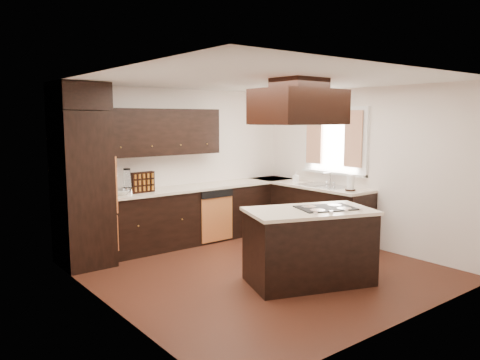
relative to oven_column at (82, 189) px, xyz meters
The scene contains 30 objects.
floor 2.68m from the oven_column, 43.85° to the right, with size 4.20×4.20×0.02m, color #5A2B1A.
ceiling 2.86m from the oven_column, 43.85° to the right, with size 4.20×4.20×0.02m, color silver.
wall_back 1.83m from the oven_column, 12.85° to the left, with size 4.20×0.02×2.50m, color white.
wall_front 4.21m from the oven_column, 65.05° to the right, with size 4.20×0.02×2.50m, color white.
wall_left 1.75m from the oven_column, 101.12° to the right, with size 0.02×4.20×2.50m, color white.
wall_right 4.25m from the oven_column, 23.70° to the right, with size 0.02×4.20×2.50m, color white.
oven_column is the anchor object (origin of this frame).
wall_oven_face 0.36m from the oven_column, ahead, with size 0.05×0.62×0.78m, color #D7793C.
base_cabinets_back 1.92m from the oven_column, ahead, with size 2.93×0.60×0.88m, color black.
base_cabinets_right 3.72m from the oven_column, 12.69° to the right, with size 0.60×2.40×0.88m, color black.
countertop_back 1.82m from the oven_column, ahead, with size 2.93×0.63×0.04m, color #F3E1C4.
countertop_right 3.65m from the oven_column, 12.74° to the right, with size 0.63×2.40×0.04m, color #F3E1C4.
upper_cabinets 1.56m from the oven_column, ahead, with size 2.00×0.34×0.72m, color black.
dishwasher_front 2.21m from the oven_column, ahead, with size 0.60×0.05×0.72m, color #D7793C.
window_frame 4.06m from the oven_column, 16.72° to the right, with size 0.06×1.32×1.12m, color white.
window_pane 4.08m from the oven_column, 16.61° to the right, with size 0.00×1.20×1.00m, color white.
curtain_left 4.15m from the oven_column, 22.59° to the right, with size 0.02×0.34×0.90m, color #FFE0BE.
curtain_right 3.91m from the oven_column, 10.99° to the right, with size 0.02×0.34×0.90m, color #FFE0BE.
sink_rim 3.76m from the oven_column, 17.90° to the right, with size 0.52×0.84×0.01m, color silver.
island 3.16m from the oven_column, 51.49° to the right, with size 1.47×0.80×0.88m, color black.
island_top 3.10m from the oven_column, 51.49° to the right, with size 1.52×0.86×0.04m, color #F3E1C4.
cooktop 3.29m from the oven_column, 49.47° to the right, with size 0.70×0.46×0.01m, color black.
range_hood 3.13m from the oven_column, 50.26° to the right, with size 1.05×0.72×0.42m, color black.
hood_duct 3.24m from the oven_column, 50.26° to the right, with size 0.55×0.50×0.13m, color black.
blender_base 0.67m from the oven_column, ahead, with size 0.15×0.15×0.10m, color silver.
blender_pitcher 0.67m from the oven_column, ahead, with size 0.13×0.13×0.26m, color silver.
spice_rack 0.92m from the oven_column, ahead, with size 0.37×0.09×0.31m, color black.
mixing_bowl 0.56m from the oven_column, ahead, with size 0.29×0.29×0.07m, color white.
soap_bottle 3.60m from the oven_column, ahead, with size 0.08×0.08×0.18m, color white.
paper_towel 3.93m from the oven_column, 26.81° to the right, with size 0.12×0.12×0.25m, color white.
Camera 1 is at (-3.97, -4.60, 2.02)m, focal length 35.00 mm.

